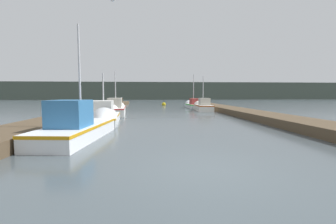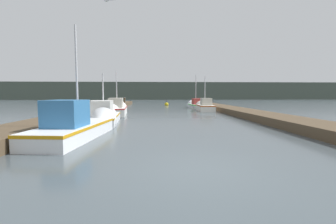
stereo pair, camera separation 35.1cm
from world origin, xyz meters
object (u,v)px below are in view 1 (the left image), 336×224
Objects in this scene: fishing_boat_0 at (84,125)px; fishing_boat_2 at (116,109)px; fishing_boat_4 at (193,105)px; mooring_piling_1 at (201,103)px; fishing_boat_3 at (203,106)px; channel_buoy at (164,104)px; fishing_boat_1 at (105,115)px; mooring_piling_0 at (122,102)px.

fishing_boat_2 is at bearing 97.33° from fishing_boat_0.
mooring_piling_1 is at bearing 23.55° from fishing_boat_4.
fishing_boat_3 reaches higher than channel_buoy.
fishing_boat_4 is 4.35× the size of channel_buoy.
mooring_piling_0 is (-1.26, 18.14, 0.23)m from fishing_boat_1.
fishing_boat_0 reaches higher than mooring_piling_1.
fishing_boat_1 is 12.44m from fishing_boat_3.
mooring_piling_0 is (-9.70, 9.00, 0.19)m from fishing_boat_3.
fishing_boat_2 is (-0.25, 10.13, 0.03)m from fishing_boat_0.
channel_buoy is at bearing 85.24° from fishing_boat_0.
fishing_boat_3 is at bearing -100.41° from mooring_piling_1.
fishing_boat_4 is 3.84× the size of mooring_piling_0.
fishing_boat_1 is at bearing 97.74° from fishing_boat_0.
fishing_boat_4 reaches higher than fishing_boat_2.
fishing_boat_4 is (8.28, 13.94, -0.01)m from fishing_boat_1.
fishing_boat_3 reaches higher than fishing_boat_1.
channel_buoy is (-4.53, 5.59, -0.37)m from mooring_piling_1.
mooring_piling_0 is (-9.54, 4.20, 0.25)m from fishing_boat_4.
channel_buoy is (4.88, 20.06, -0.23)m from fishing_boat_1.
fishing_boat_4 reaches higher than fishing_boat_1.
channel_buoy is (-3.55, 10.91, -0.27)m from fishing_boat_3.
fishing_boat_3 is 5.42m from mooring_piling_1.
fishing_boat_1 is 1.20× the size of fishing_boat_4.
mooring_piling_1 is 7.20m from channel_buoy.
fishing_boat_3 is at bearing 19.70° from fishing_boat_2.
fishing_boat_4 is at bearing -60.94° from channel_buoy.
fishing_boat_2 is 9.39m from fishing_boat_3.
fishing_boat_0 is 5.45× the size of mooring_piling_1.
fishing_boat_4 is at bearing 54.21° from fishing_boat_1.
fishing_boat_2 reaches higher than channel_buoy.
fishing_boat_4 is (8.37, 8.75, -0.09)m from fishing_boat_2.
mooring_piling_1 is at bearing -18.99° from mooring_piling_0.
fishing_boat_0 is 1.00× the size of fishing_boat_2.
fishing_boat_2 is 5.44× the size of mooring_piling_1.
fishing_boat_0 reaches higher than mooring_piling_0.
mooring_piling_0 is 1.17× the size of mooring_piling_1.
fishing_boat_1 reaches higher than channel_buoy.
mooring_piling_1 is (9.50, 9.28, 0.06)m from fishing_boat_2.
fishing_boat_1 is 5.19m from fishing_boat_2.
fishing_boat_1 is 5.37× the size of mooring_piling_1.
fishing_boat_4 is 7.00m from channel_buoy.
fishing_boat_4 is at bearing 94.64° from fishing_boat_3.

